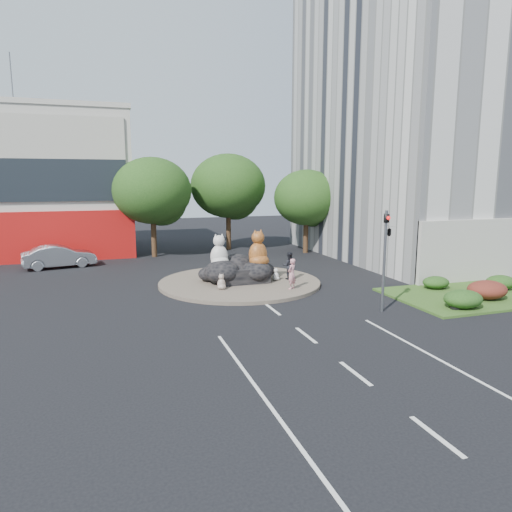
{
  "coord_description": "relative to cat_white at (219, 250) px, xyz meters",
  "views": [
    {
      "loc": [
        -7.7,
        -16.71,
        6.47
      ],
      "look_at": [
        0.55,
        8.4,
        2.0
      ],
      "focal_mm": 32.0,
      "sensor_mm": 36.0,
      "label": 1
    }
  ],
  "objects": [
    {
      "name": "tree_right",
      "position": [
        10.31,
        9.88,
        2.48
      ],
      "size": [
        5.7,
        5.7,
        7.3
      ],
      "color": "#382314",
      "rests_on": "ground"
    },
    {
      "name": "tree_left",
      "position": [
        -2.69,
        11.88,
        3.1
      ],
      "size": [
        6.46,
        6.46,
        8.27
      ],
      "color": "#382314",
      "rests_on": "ground"
    },
    {
      "name": "hedge_red",
      "position": [
        12.74,
        -8.18,
        -1.54
      ],
      "size": [
        2.2,
        1.76,
        0.99
      ],
      "primitive_type": "ellipsoid",
      "color": "#552016",
      "rests_on": "grass_verge"
    },
    {
      "name": "kitten_white",
      "position": [
        3.45,
        -0.73,
        -1.55
      ],
      "size": [
        0.62,
        0.6,
        0.79
      ],
      "primitive_type": null,
      "rotation": [
        0.0,
        0.0,
        0.55
      ],
      "color": "beige",
      "rests_on": "roundabout_island"
    },
    {
      "name": "hedge_mid_green",
      "position": [
        15.24,
        -6.68,
        -1.63
      ],
      "size": [
        1.8,
        1.44,
        0.81
      ],
      "primitive_type": "ellipsoid",
      "color": "#163C13",
      "rests_on": "grass_verge"
    },
    {
      "name": "hedge_back_green",
      "position": [
        11.74,
        -5.38,
        -1.67
      ],
      "size": [
        1.6,
        1.28,
        0.72
      ],
      "primitive_type": "ellipsoid",
      "color": "#163C13",
      "rests_on": "grass_verge"
    },
    {
      "name": "cat_white",
      "position": [
        0.0,
        0.0,
        0.0
      ],
      "size": [
        1.36,
        1.21,
        2.1
      ],
      "primitive_type": null,
      "rotation": [
        0.0,
        0.0,
        0.1
      ],
      "color": "beige",
      "rests_on": "rock_plinth"
    },
    {
      "name": "kitten_calico",
      "position": [
        -0.36,
        -1.94,
        -1.49
      ],
      "size": [
        0.57,
        0.5,
        0.93
      ],
      "primitive_type": null,
      "rotation": [
        0.0,
        0.0,
        -0.03
      ],
      "color": "white",
      "rests_on": "roundabout_island"
    },
    {
      "name": "rock_plinth",
      "position": [
        1.24,
        -0.18,
        -1.5
      ],
      "size": [
        3.2,
        2.6,
        0.9
      ],
      "primitive_type": null,
      "color": "black",
      "rests_on": "roundabout_island"
    },
    {
      "name": "hedge_near_green",
      "position": [
        10.24,
        -9.18,
        -1.58
      ],
      "size": [
        2.0,
        1.6,
        0.9
      ],
      "primitive_type": "ellipsoid",
      "color": "#163C13",
      "rests_on": "grass_verge"
    },
    {
      "name": "litter_bin",
      "position": [
        9.74,
        -9.24,
        -1.7
      ],
      "size": [
        0.6,
        0.6,
        0.65
      ],
      "primitive_type": "cylinder",
      "rotation": [
        0.0,
        0.0,
        -0.3
      ],
      "color": "black",
      "rests_on": "grass_verge"
    },
    {
      "name": "traffic_light",
      "position": [
        6.34,
        -8.18,
        1.47
      ],
      "size": [
        0.44,
        1.24,
        5.0
      ],
      "color": "#595B60",
      "rests_on": "ground"
    },
    {
      "name": "pedestrian_dark",
      "position": [
        4.35,
        -0.68,
        -1.08
      ],
      "size": [
        1.02,
        0.9,
        1.74
      ],
      "primitive_type": "imported",
      "rotation": [
        0.0,
        0.0,
        2.81
      ],
      "color": "black",
      "rests_on": "roundabout_island"
    },
    {
      "name": "ground",
      "position": [
        1.24,
        -10.18,
        -2.15
      ],
      "size": [
        120.0,
        120.0,
        0.0
      ],
      "primitive_type": "plane",
      "color": "black",
      "rests_on": "ground"
    },
    {
      "name": "grass_verge",
      "position": [
        13.24,
        -7.18,
        -2.09
      ],
      "size": [
        10.0,
        6.0,
        0.12
      ],
      "primitive_type": "cube",
      "color": "#2D4C19",
      "rests_on": "ground"
    },
    {
      "name": "parked_car",
      "position": [
        -9.91,
        9.11,
        -1.31
      ],
      "size": [
        5.33,
        2.72,
        1.68
      ],
      "primitive_type": "imported",
      "rotation": [
        0.0,
        0.0,
        1.76
      ],
      "color": "#A0A2A8",
      "rests_on": "ground"
    },
    {
      "name": "cat_tabby",
      "position": [
        2.34,
        -0.52,
        0.11
      ],
      "size": [
        1.73,
        1.63,
        2.33
      ],
      "primitive_type": null,
      "rotation": [
        0.0,
        0.0,
        0.36
      ],
      "color": "#C36328",
      "rests_on": "rock_plinth"
    },
    {
      "name": "office_tower",
      "position": [
        21.24,
        5.82,
        15.35
      ],
      "size": [
        20.0,
        20.0,
        35.0
      ],
      "primitive_type": "cube",
      "color": "silver",
      "rests_on": "ground"
    },
    {
      "name": "street_lamp",
      "position": [
        14.06,
        -2.18,
        2.4
      ],
      "size": [
        2.34,
        0.22,
        8.06
      ],
      "color": "#595B60",
      "rests_on": "ground"
    },
    {
      "name": "pedestrian_pink",
      "position": [
        3.51,
        -3.15,
        -1.06
      ],
      "size": [
        0.77,
        0.73,
        1.77
      ],
      "primitive_type": "imported",
      "rotation": [
        0.0,
        0.0,
        3.79
      ],
      "color": "#CE858F",
      "rests_on": "roundabout_island"
    },
    {
      "name": "roundabout_island",
      "position": [
        1.24,
        -0.18,
        -2.05
      ],
      "size": [
        10.0,
        10.0,
        0.2
      ],
      "primitive_type": "cylinder",
      "color": "brown",
      "rests_on": "ground"
    },
    {
      "name": "tree_mid",
      "position": [
        4.31,
        13.88,
        3.41
      ],
      "size": [
        6.84,
        6.84,
        8.76
      ],
      "color": "#382314",
      "rests_on": "ground"
    }
  ]
}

